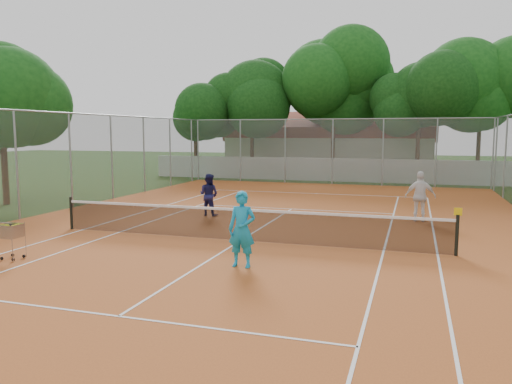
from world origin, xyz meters
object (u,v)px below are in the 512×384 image
(tennis_net, at_px, (241,224))
(player_far_right, at_px, (420,196))
(clubhouse, at_px, (331,144))
(player_near, at_px, (242,229))
(player_far_left, at_px, (209,195))
(ball_hopper, at_px, (12,240))

(tennis_net, distance_m, player_far_right, 7.14)
(clubhouse, relative_size, player_near, 9.04)
(tennis_net, height_order, player_far_left, player_far_left)
(tennis_net, xyz_separation_m, ball_hopper, (-4.76, -3.79, 0.00))
(player_far_right, height_order, ball_hopper, player_far_right)
(player_far_left, height_order, player_far_right, player_far_right)
(player_far_left, bearing_deg, player_far_right, -163.72)
(player_near, bearing_deg, player_far_right, 62.12)
(clubhouse, bearing_deg, ball_hopper, -94.81)
(tennis_net, bearing_deg, player_far_right, 44.68)
(tennis_net, xyz_separation_m, clubhouse, (-2.00, 29.00, 1.69))
(player_near, xyz_separation_m, player_far_left, (-3.62, 6.53, -0.10))
(player_far_right, xyz_separation_m, ball_hopper, (-9.83, -8.80, -0.41))
(player_near, height_order, player_far_right, player_near)
(player_far_left, distance_m, player_far_right, 7.80)
(player_far_left, relative_size, player_far_right, 0.89)
(player_near, bearing_deg, tennis_net, 110.18)
(ball_hopper, bearing_deg, player_far_right, 40.00)
(clubhouse, bearing_deg, player_near, -84.62)
(tennis_net, bearing_deg, ball_hopper, -141.46)
(player_near, bearing_deg, player_far_left, 119.11)
(player_far_left, bearing_deg, ball_hopper, 82.23)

